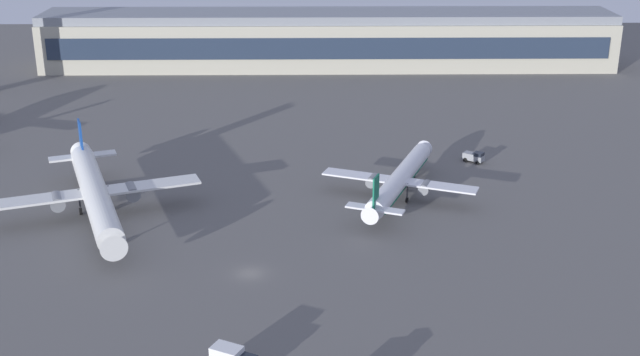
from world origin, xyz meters
The scene contains 5 objects.
ground_plane centered at (0.00, 0.00, 0.00)m, with size 416.00×416.00×0.00m, color #605E5B.
terminal_building centered at (14.52, 135.11, 8.09)m, with size 168.61×22.40×16.40m.
airplane_taxiway_distant centered at (-27.72, 21.23, 4.53)m, with size 35.49×45.05×11.98m.
airplane_terminal_side centered at (25.14, 29.38, 3.56)m, with size 27.74×35.18×9.41m.
baggage_tractor centered at (42.44, 48.43, 1.18)m, with size 4.51×3.99×2.25m.
Camera 1 is at (8.94, -108.05, 56.19)m, focal length 45.83 mm.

